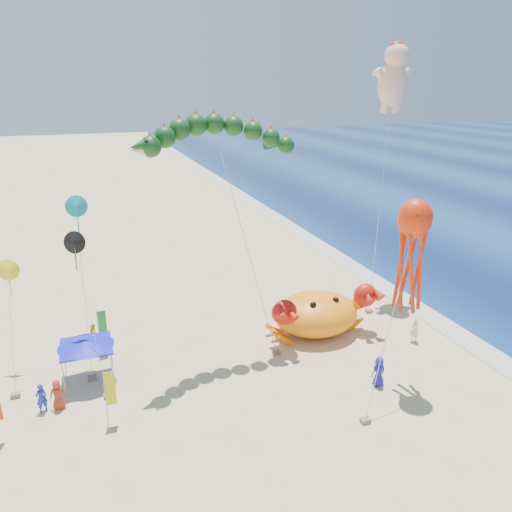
{
  "coord_description": "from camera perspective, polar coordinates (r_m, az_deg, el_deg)",
  "views": [
    {
      "loc": [
        -11.89,
        -25.61,
        16.72
      ],
      "look_at": [
        -2.0,
        2.0,
        6.5
      ],
      "focal_mm": 35.0,
      "sensor_mm": 36.0,
      "label": 1
    }
  ],
  "objects": [
    {
      "name": "beachgoers",
      "position": [
        31.13,
        -13.15,
        -11.89
      ],
      "size": [
        29.28,
        10.86,
        1.89
      ],
      "color": "gold",
      "rests_on": "ground"
    },
    {
      "name": "crab_inflatable",
      "position": [
        35.22,
        6.98,
        -6.43
      ],
      "size": [
        8.1,
        5.48,
        3.55
      ],
      "color": "orange",
      "rests_on": "ground"
    },
    {
      "name": "feather_flags",
      "position": [
        30.08,
        -22.84,
        -11.73
      ],
      "size": [
        7.71,
        7.53,
        3.2
      ],
      "color": "gray",
      "rests_on": "ground"
    },
    {
      "name": "cherub_kite",
      "position": [
        40.95,
        15.47,
        19.22
      ],
      "size": [
        4.6,
        5.23,
        19.61
      ],
      "color": "#FAC099",
      "rests_on": "ground"
    },
    {
      "name": "canopy_blue",
      "position": [
        30.93,
        -18.89,
        -9.42
      ],
      "size": [
        3.19,
        3.19,
        2.71
      ],
      "color": "gray",
      "rests_on": "ground"
    },
    {
      "name": "octopus_kite",
      "position": [
        28.29,
        17.4,
        0.99
      ],
      "size": [
        5.18,
        3.89,
        10.98
      ],
      "color": "red",
      "rests_on": "ground"
    },
    {
      "name": "small_kites",
      "position": [
        30.86,
        -24.3,
        -1.18
      ],
      "size": [
        8.08,
        7.14,
        10.46
      ],
      "color": "#0E7C9C",
      "rests_on": "ground"
    },
    {
      "name": "dragon_kite",
      "position": [
        29.85,
        -4.47,
        12.92
      ],
      "size": [
        10.81,
        5.0,
        14.67
      ],
      "color": "#0F3913",
      "rests_on": "ground"
    },
    {
      "name": "ground",
      "position": [
        32.82,
        4.56,
        -11.49
      ],
      "size": [
        320.0,
        320.0,
        0.0
      ],
      "primitive_type": "plane",
      "color": "#D1B784",
      "rests_on": "ground"
    },
    {
      "name": "foam_strip",
      "position": [
        38.81,
        21.11,
        -7.69
      ],
      "size": [
        320.0,
        320.0,
        0.0
      ],
      "primitive_type": "plane",
      "color": "silver",
      "rests_on": "ground"
    }
  ]
}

